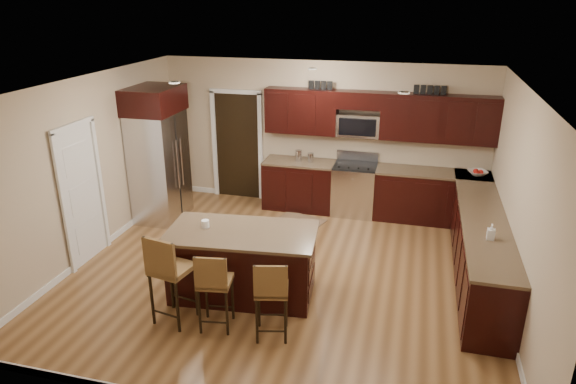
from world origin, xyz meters
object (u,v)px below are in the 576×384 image
(stool_right, at_px, (271,291))
(stool_mid, at_px, (214,283))
(range, at_px, (354,189))
(island, at_px, (243,265))
(refrigerator, at_px, (159,153))
(stool_left, at_px, (168,270))

(stool_right, bearing_deg, stool_mid, 166.67)
(range, relative_size, island, 0.55)
(refrigerator, bearing_deg, range, 17.61)
(island, bearing_deg, stool_right, -58.40)
(island, distance_m, refrigerator, 3.13)
(range, relative_size, stool_right, 1.09)
(stool_left, height_order, refrigerator, refrigerator)
(stool_right, relative_size, refrigerator, 0.43)
(island, relative_size, stool_left, 1.71)
(range, xyz_separation_m, refrigerator, (-3.30, -1.05, 0.73))
(stool_right, height_order, refrigerator, refrigerator)
(stool_mid, bearing_deg, range, 65.48)
(range, relative_size, refrigerator, 0.47)
(stool_right, xyz_separation_m, refrigerator, (-2.88, 2.89, 0.56))
(island, distance_m, stool_left, 1.10)
(range, xyz_separation_m, stool_right, (-0.42, -3.94, 0.16))
(stool_left, distance_m, stool_mid, 0.58)
(island, height_order, stool_left, stool_left)
(island, xyz_separation_m, refrigerator, (-2.24, 2.06, 0.77))
(range, distance_m, stool_left, 4.31)
(stool_left, distance_m, refrigerator, 3.35)
(island, xyz_separation_m, stool_mid, (-0.06, -0.84, 0.21))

